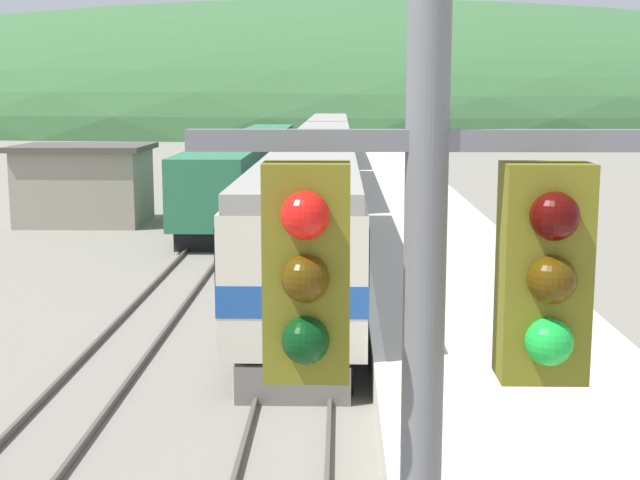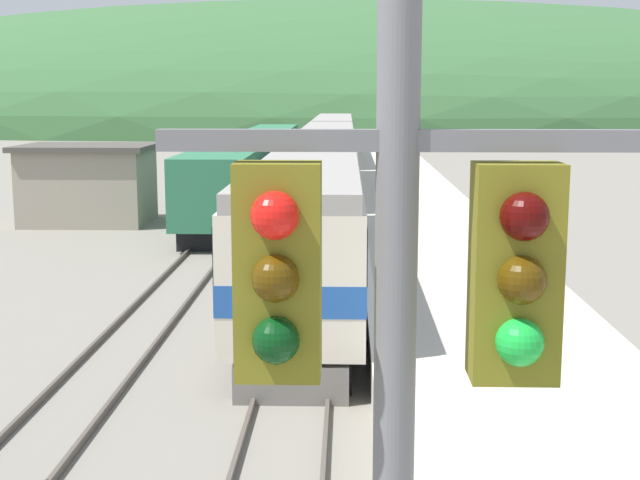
# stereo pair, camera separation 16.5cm
# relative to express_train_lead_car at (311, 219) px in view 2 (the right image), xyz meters

# --- Properties ---
(track_main) EXTENTS (1.52, 180.00, 0.16)m
(track_main) POSITION_rel_express_train_lead_car_xyz_m (0.00, 46.45, -2.17)
(track_main) COLOR #4C443D
(track_main) RESTS_ON ground
(track_siding) EXTENTS (1.52, 180.00, 0.16)m
(track_siding) POSITION_rel_express_train_lead_car_xyz_m (-4.18, 46.45, -2.17)
(track_siding) COLOR #4C443D
(track_siding) RESTS_ON ground
(platform) EXTENTS (5.42, 140.00, 0.87)m
(platform) POSITION_rel_express_train_lead_car_xyz_m (4.27, 26.45, -1.82)
(platform) COLOR #BCB5A5
(platform) RESTS_ON ground
(distant_hills) EXTENTS (239.17, 107.63, 43.14)m
(distant_hills) POSITION_rel_express_train_lead_car_xyz_m (0.00, 134.93, -2.25)
(distant_hills) COLOR #335B33
(distant_hills) RESTS_ON ground
(station_shed) EXTENTS (5.99, 4.65, 3.62)m
(station_shed) POSITION_rel_express_train_lead_car_xyz_m (-10.83, 14.17, -0.41)
(station_shed) COLOR gray
(station_shed) RESTS_ON ground
(express_train_lead_car) EXTENTS (2.94, 20.12, 4.47)m
(express_train_lead_car) POSITION_rel_express_train_lead_car_xyz_m (0.00, 0.00, 0.00)
(express_train_lead_car) COLOR black
(express_train_lead_car) RESTS_ON ground
(carriage_second) EXTENTS (2.93, 20.61, 4.11)m
(carriage_second) POSITION_rel_express_train_lead_car_xyz_m (0.00, 21.48, -0.01)
(carriage_second) COLOR black
(carriage_second) RESTS_ON ground
(carriage_third) EXTENTS (2.93, 20.61, 4.11)m
(carriage_third) POSITION_rel_express_train_lead_car_xyz_m (0.00, 42.97, -0.01)
(carriage_third) COLOR black
(carriage_third) RESTS_ON ground
(siding_train) EXTENTS (2.90, 36.00, 3.56)m
(siding_train) POSITION_rel_express_train_lead_car_xyz_m (-4.18, 24.14, -0.41)
(siding_train) COLOR black
(siding_train) RESTS_ON ground
(signal_mast_main) EXTENTS (2.20, 0.42, 6.68)m
(signal_mast_main) POSITION_rel_express_train_lead_car_xyz_m (1.31, -22.18, 2.10)
(signal_mast_main) COLOR slate
(signal_mast_main) RESTS_ON ground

